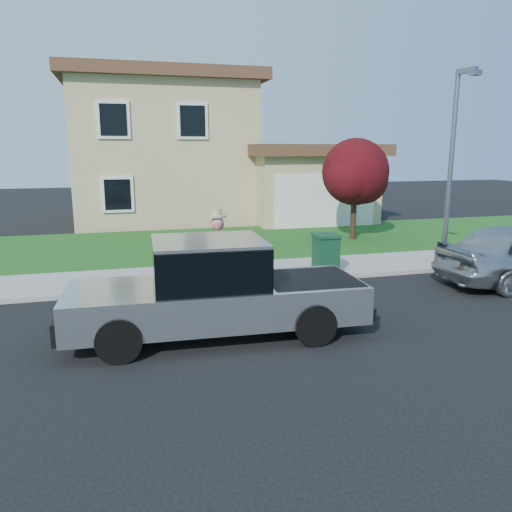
{
  "coord_description": "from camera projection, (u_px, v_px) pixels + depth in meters",
  "views": [
    {
      "loc": [
        -2.16,
        -9.12,
        3.43
      ],
      "look_at": [
        0.6,
        0.91,
        1.2
      ],
      "focal_mm": 35.0,
      "sensor_mm": 36.0,
      "label": 1
    }
  ],
  "objects": [
    {
      "name": "sidewalk",
      "position": [
        241.0,
        272.0,
        13.89
      ],
      "size": [
        40.0,
        2.0,
        0.15
      ],
      "primitive_type": "cube",
      "color": "gray",
      "rests_on": "ground"
    },
    {
      "name": "street_lamp",
      "position": [
        453.0,
        162.0,
        13.24
      ],
      "size": [
        0.32,
        0.71,
        5.44
      ],
      "rotation": [
        0.0,
        0.0,
        0.19
      ],
      "color": "slate",
      "rests_on": "ground"
    },
    {
      "name": "pickup_truck",
      "position": [
        216.0,
        291.0,
        9.24
      ],
      "size": [
        5.65,
        2.27,
        1.83
      ],
      "rotation": [
        0.0,
        0.0,
        -0.04
      ],
      "color": "black",
      "rests_on": "ground"
    },
    {
      "name": "ornamental_tree",
      "position": [
        356.0,
        175.0,
        18.46
      ],
      "size": [
        2.73,
        2.46,
        3.75
      ],
      "color": "black",
      "rests_on": "lawn"
    },
    {
      "name": "woman",
      "position": [
        217.0,
        253.0,
        12.15
      ],
      "size": [
        0.73,
        0.53,
        2.04
      ],
      "rotation": [
        0.0,
        0.0,
        3.01
      ],
      "color": "tan",
      "rests_on": "ground"
    },
    {
      "name": "ground",
      "position": [
        239.0,
        326.0,
        9.88
      ],
      "size": [
        80.0,
        80.0,
        0.0
      ],
      "primitive_type": "plane",
      "color": "black",
      "rests_on": "ground"
    },
    {
      "name": "curb",
      "position": [
        251.0,
        283.0,
        12.86
      ],
      "size": [
        40.0,
        0.2,
        0.12
      ],
      "primitive_type": "cube",
      "color": "gray",
      "rests_on": "ground"
    },
    {
      "name": "house",
      "position": [
        188.0,
        155.0,
        25.0
      ],
      "size": [
        14.0,
        11.3,
        6.85
      ],
      "color": "tan",
      "rests_on": "ground"
    },
    {
      "name": "trash_bin",
      "position": [
        326.0,
        253.0,
        13.48
      ],
      "size": [
        0.71,
        0.8,
        1.06
      ],
      "rotation": [
        0.0,
        0.0,
        -0.09
      ],
      "color": "#103B21",
      "rests_on": "sidewalk"
    },
    {
      "name": "lawn",
      "position": [
        211.0,
        244.0,
        18.14
      ],
      "size": [
        40.0,
        7.0,
        0.1
      ],
      "primitive_type": "cube",
      "color": "#154A15",
      "rests_on": "ground"
    }
  ]
}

